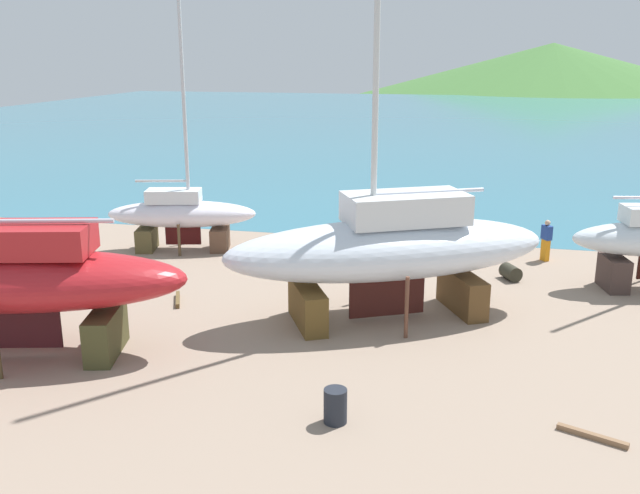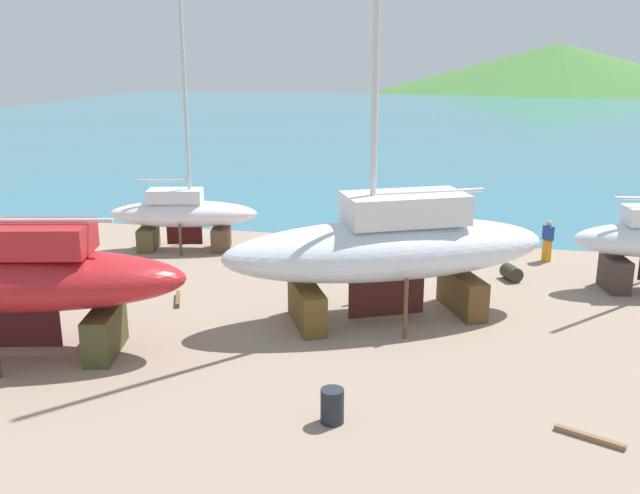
% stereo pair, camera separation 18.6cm
% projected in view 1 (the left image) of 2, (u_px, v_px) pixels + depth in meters
% --- Properties ---
extents(ground_plane, '(49.11, 49.11, 0.00)m').
position_uv_depth(ground_plane, '(395.00, 355.00, 19.33)').
color(ground_plane, gray).
extents(sea_water, '(136.82, 109.70, 0.01)m').
position_uv_depth(sea_water, '(464.00, 123.00, 82.41)').
color(sea_water, teal).
rests_on(sea_water, ground).
extents(headland_hill, '(149.01, 149.01, 19.83)m').
position_uv_depth(headland_hill, '(550.00, 88.00, 160.01)').
color(headland_hill, '#427235').
rests_on(headland_hill, ground).
extents(sailboat_mid_port, '(10.46, 7.32, 17.28)m').
position_uv_depth(sailboat_mid_port, '(390.00, 247.00, 21.50)').
color(sailboat_mid_port, brown).
rests_on(sailboat_mid_port, ground).
extents(sailboat_small_center, '(6.36, 3.10, 11.00)m').
position_uv_depth(sailboat_small_center, '(182.00, 214.00, 29.23)').
color(sailboat_small_center, brown).
rests_on(sailboat_small_center, ground).
extents(sailboat_large_starboard, '(9.62, 4.86, 13.36)m').
position_uv_depth(sailboat_large_starboard, '(16.00, 280.00, 18.81)').
color(sailboat_large_starboard, '#4E3F2B').
rests_on(sailboat_large_starboard, ground).
extents(worker, '(0.44, 0.50, 1.66)m').
position_uv_depth(worker, '(546.00, 240.00, 27.87)').
color(worker, orange).
rests_on(worker, ground).
extents(barrel_tipped_right, '(0.82, 0.82, 0.82)m').
position_uv_depth(barrel_tipped_right, '(109.00, 267.00, 25.87)').
color(barrel_tipped_right, olive).
rests_on(barrel_tipped_right, ground).
extents(barrel_ochre, '(0.84, 0.95, 0.55)m').
position_uv_depth(barrel_ochre, '(511.00, 272.00, 25.68)').
color(barrel_ochre, '#2D2B20').
rests_on(barrel_ochre, ground).
extents(barrel_rust_far, '(0.70, 0.70, 0.81)m').
position_uv_depth(barrel_rust_far, '(335.00, 406.00, 15.74)').
color(barrel_rust_far, '#21252E').
rests_on(barrel_rust_far, ground).
extents(timber_short_skew, '(1.43, 0.71, 0.12)m').
position_uv_depth(timber_short_skew, '(592.00, 436.00, 15.16)').
color(timber_short_skew, '#836043').
rests_on(timber_short_skew, ground).
extents(timber_long_fore, '(0.65, 1.28, 0.15)m').
position_uv_depth(timber_long_fore, '(178.00, 300.00, 23.43)').
color(timber_long_fore, brown).
rests_on(timber_long_fore, ground).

